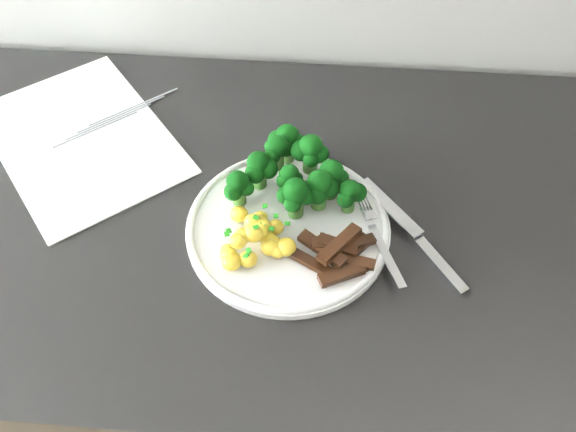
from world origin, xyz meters
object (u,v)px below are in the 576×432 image
Objects in this scene: recipe_paper at (82,139)px; fork at (380,241)px; beef_strips at (338,253)px; plate at (288,227)px; potatoes at (256,239)px; counter at (272,363)px; broccoli at (297,171)px; knife at (424,247)px.

fork is (0.44, -0.16, 0.02)m from recipe_paper.
plate is at bearing 145.42° from beef_strips.
plate is 2.70× the size of potatoes.
potatoes is (0.28, -0.18, 0.02)m from recipe_paper.
recipe_paper is 0.35m from plate.
counter is 6.39× the size of recipe_paper.
knife is at bearing -25.75° from broccoli.
counter is at bearing 143.63° from beef_strips.
counter is 0.48m from plate.
beef_strips is at bearing -5.59° from potatoes.
counter is 0.56m from recipe_paper.
knife is at bearing -5.93° from plate.
fork is (0.12, -0.02, 0.01)m from plate.
plate is at bearing 170.09° from fork.
broccoli is (0.04, 0.03, 0.52)m from counter.
broccoli reaches higher than knife.
recipe_paper is 1.47× the size of plate.
broccoli is at bearing -13.95° from recipe_paper.
beef_strips is (0.10, -0.01, -0.00)m from potatoes.
beef_strips reaches higher than fork.
fork reaches higher than counter.
counter is 14.20× the size of knife.
recipe_paper is 0.43m from beef_strips.
recipe_paper is at bearing 147.58° from potatoes.
broccoli is (0.01, 0.06, 0.04)m from plate.
potatoes is 0.64× the size of fork.
counter is 9.40× the size of plate.
recipe_paper is at bearing 166.05° from broccoli.
recipe_paper is at bearing 153.84° from beef_strips.
knife is (0.06, 0.00, -0.01)m from fork.
potatoes is 0.10m from beef_strips.
potatoes reaches higher than fork.
broccoli is 0.11m from potatoes.
broccoli reaches higher than beef_strips.
potatoes is at bearing -32.42° from recipe_paper.
counter is 0.52m from broccoli.
fork is at bearing 24.87° from beef_strips.
fork reaches higher than knife.
plate is at bearing 174.07° from knife.
plate is 2.42× the size of beef_strips.
counter is 13.58× the size of broccoli.
potatoes is 0.90× the size of beef_strips.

